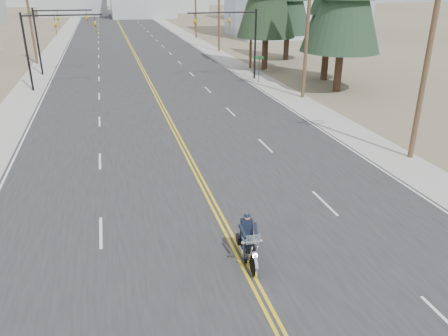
% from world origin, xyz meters
% --- Properties ---
extents(ground_plane, '(400.00, 400.00, 0.00)m').
position_xyz_m(ground_plane, '(0.00, 0.00, 0.00)').
color(ground_plane, '#776D56').
rests_on(ground_plane, ground).
extents(road, '(20.00, 200.00, 0.01)m').
position_xyz_m(road, '(0.00, 70.00, 0.01)').
color(road, '#303033').
rests_on(road, ground).
extents(sidewalk_left, '(3.00, 200.00, 0.01)m').
position_xyz_m(sidewalk_left, '(-11.50, 70.00, 0.01)').
color(sidewalk_left, '#A5A5A0').
rests_on(sidewalk_left, ground).
extents(sidewalk_right, '(3.00, 200.00, 0.01)m').
position_xyz_m(sidewalk_right, '(11.50, 70.00, 0.01)').
color(sidewalk_right, '#A5A5A0').
rests_on(sidewalk_right, ground).
extents(traffic_mast_left, '(7.10, 0.26, 7.00)m').
position_xyz_m(traffic_mast_left, '(-8.98, 32.00, 4.94)').
color(traffic_mast_left, black).
rests_on(traffic_mast_left, ground).
extents(traffic_mast_right, '(7.10, 0.26, 7.00)m').
position_xyz_m(traffic_mast_right, '(8.98, 32.00, 4.94)').
color(traffic_mast_right, black).
rests_on(traffic_mast_right, ground).
extents(traffic_mast_far, '(6.10, 0.26, 7.00)m').
position_xyz_m(traffic_mast_far, '(-9.31, 40.00, 4.87)').
color(traffic_mast_far, black).
rests_on(traffic_mast_far, ground).
extents(street_sign, '(0.90, 0.06, 2.62)m').
position_xyz_m(street_sign, '(10.80, 30.00, 1.80)').
color(street_sign, black).
rests_on(street_sign, ground).
extents(utility_pole_a, '(2.20, 0.30, 11.00)m').
position_xyz_m(utility_pole_a, '(12.50, 8.00, 5.73)').
color(utility_pole_a, brown).
rests_on(utility_pole_a, ground).
extents(utility_pole_b, '(2.20, 0.30, 11.50)m').
position_xyz_m(utility_pole_b, '(12.50, 23.00, 5.98)').
color(utility_pole_b, brown).
rests_on(utility_pole_b, ground).
extents(utility_pole_c, '(2.20, 0.30, 11.00)m').
position_xyz_m(utility_pole_c, '(12.50, 38.00, 5.73)').
color(utility_pole_c, brown).
rests_on(utility_pole_c, ground).
extents(utility_pole_d, '(2.20, 0.30, 11.50)m').
position_xyz_m(utility_pole_d, '(12.50, 53.00, 5.98)').
color(utility_pole_d, brown).
rests_on(utility_pole_d, ground).
extents(utility_pole_e, '(2.20, 0.30, 11.00)m').
position_xyz_m(utility_pole_e, '(12.50, 70.00, 5.73)').
color(utility_pole_e, brown).
rests_on(utility_pole_e, ground).
extents(utility_pole_left, '(2.20, 0.30, 10.50)m').
position_xyz_m(utility_pole_left, '(-12.50, 48.00, 5.48)').
color(utility_pole_left, brown).
rests_on(utility_pole_left, ground).
extents(motorcyclist, '(1.15, 2.36, 1.79)m').
position_xyz_m(motorcyclist, '(0.20, 0.61, 0.89)').
color(motorcyclist, black).
rests_on(motorcyclist, ground).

